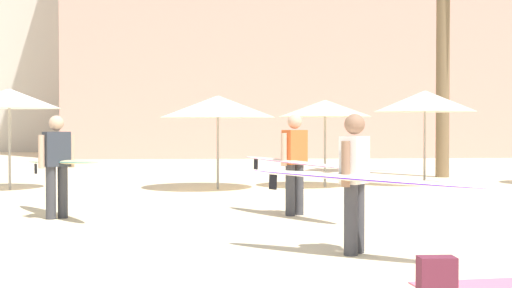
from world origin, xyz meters
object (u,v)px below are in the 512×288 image
(person_mid_left, at_px, (295,161))
(cafe_umbrella_6, at_px, (325,108))
(backpack, at_px, (436,283))
(person_far_right, at_px, (357,178))
(cafe_umbrella_5, at_px, (425,101))
(person_near_left, at_px, (58,162))
(cafe_umbrella_4, at_px, (9,98))
(cafe_umbrella_0, at_px, (218,107))

(person_mid_left, bearing_deg, cafe_umbrella_6, 128.13)
(backpack, distance_m, person_mid_left, 6.07)
(cafe_umbrella_6, relative_size, person_far_right, 0.92)
(backpack, bearing_deg, person_mid_left, 4.48)
(person_mid_left, bearing_deg, person_far_right, -33.78)
(cafe_umbrella_5, relative_size, backpack, 6.16)
(cafe_umbrella_5, bearing_deg, cafe_umbrella_6, -168.45)
(cafe_umbrella_5, distance_m, person_mid_left, 7.55)
(person_near_left, height_order, person_far_right, person_near_left)
(cafe_umbrella_4, relative_size, cafe_umbrella_5, 0.92)
(cafe_umbrella_5, xyz_separation_m, cafe_umbrella_6, (-2.67, -0.55, -0.21))
(cafe_umbrella_6, bearing_deg, cafe_umbrella_5, 11.55)
(cafe_umbrella_0, xyz_separation_m, cafe_umbrella_6, (2.64, 0.40, -0.03))
(cafe_umbrella_6, bearing_deg, cafe_umbrella_4, -178.29)
(person_mid_left, bearing_deg, cafe_umbrella_5, 108.92)
(cafe_umbrella_0, relative_size, person_near_left, 0.98)
(cafe_umbrella_5, relative_size, person_mid_left, 1.00)
(cafe_umbrella_6, xyz_separation_m, person_far_right, (-1.23, -9.32, -1.04))
(cafe_umbrella_5, xyz_separation_m, backpack, (-3.76, -12.22, -1.94))
(cafe_umbrella_0, distance_m, cafe_umbrella_6, 2.67)
(cafe_umbrella_0, relative_size, backpack, 6.53)
(person_near_left, bearing_deg, cafe_umbrella_6, 101.81)
(person_near_left, xyz_separation_m, person_mid_left, (3.87, -0.11, 0.01))
(cafe_umbrella_0, distance_m, person_mid_left, 5.48)
(cafe_umbrella_0, relative_size, cafe_umbrella_4, 1.15)
(person_mid_left, height_order, person_far_right, person_mid_left)
(cafe_umbrella_4, height_order, cafe_umbrella_6, cafe_umbrella_4)
(cafe_umbrella_4, distance_m, cafe_umbrella_5, 10.23)
(person_near_left, bearing_deg, cafe_umbrella_4, 168.12)
(person_far_right, bearing_deg, cafe_umbrella_0, 134.13)
(cafe_umbrella_0, height_order, backpack, cafe_umbrella_0)
(backpack, bearing_deg, person_near_left, 35.65)
(cafe_umbrella_4, xyz_separation_m, backpack, (6.45, -11.44, -1.95))
(backpack, xyz_separation_m, person_mid_left, (-0.38, 6.02, 0.71))
(backpack, bearing_deg, cafe_umbrella_6, -4.43)
(cafe_umbrella_6, relative_size, person_near_left, 0.82)
(backpack, height_order, person_mid_left, person_mid_left)
(cafe_umbrella_0, relative_size, person_far_right, 1.10)
(person_mid_left, bearing_deg, person_near_left, -128.92)
(cafe_umbrella_5, height_order, backpack, cafe_umbrella_5)
(cafe_umbrella_5, relative_size, person_near_left, 0.93)
(person_mid_left, bearing_deg, backpack, -33.75)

